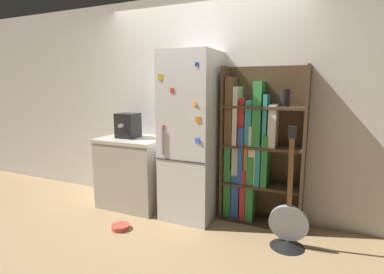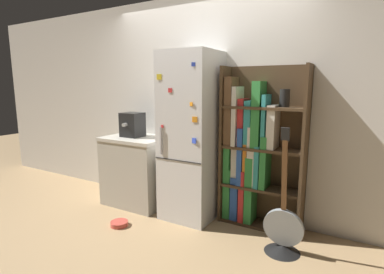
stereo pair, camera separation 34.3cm
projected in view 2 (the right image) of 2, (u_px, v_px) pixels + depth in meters
name	position (u px, v px, depth m)	size (l,w,h in m)	color
ground_plane	(185.00, 220.00, 3.47)	(16.00, 16.00, 0.00)	tan
wall_back	(204.00, 105.00, 3.66)	(8.00, 0.05, 2.60)	silver
refrigerator	(191.00, 137.00, 3.44)	(0.59, 0.61, 1.92)	silver
bookshelf	(253.00, 152.00, 3.27)	(0.89, 0.29, 1.75)	#4C3823
kitchen_counter	(138.00, 170.00, 3.92)	(0.82, 0.62, 0.89)	#BCB7A8
espresso_machine	(132.00, 125.00, 3.85)	(0.26, 0.29, 0.31)	black
guitar	(283.00, 235.00, 2.78)	(0.37, 0.33, 1.20)	black
pet_bowl	(119.00, 223.00, 3.33)	(0.20, 0.20, 0.05)	#D84C3F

